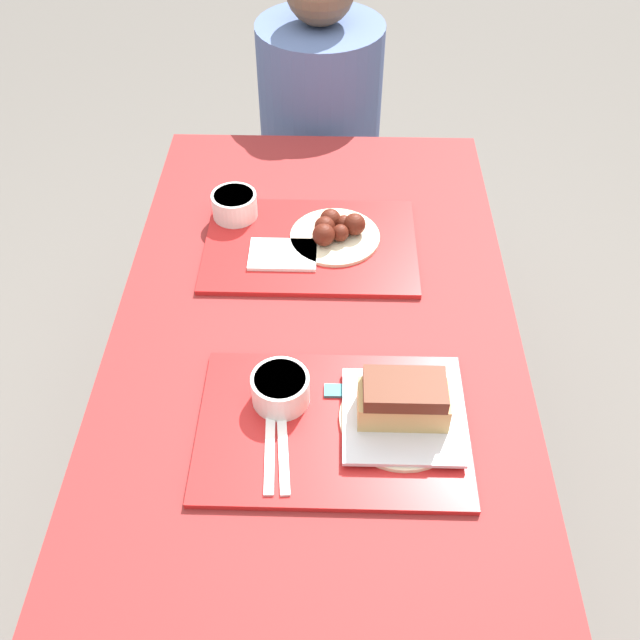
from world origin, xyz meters
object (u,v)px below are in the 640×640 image
tray_near (333,427)px  bowl_coleslaw_near (280,388)px  tray_far (311,245)px  bowl_coleslaw_far (234,204)px  brisket_sandwich_plate (402,407)px  wings_plate_far (335,231)px  person_seated_across (320,104)px

tray_near → bowl_coleslaw_near: 0.11m
tray_far → bowl_coleslaw_near: (-0.04, -0.43, 0.04)m
bowl_coleslaw_near → bowl_coleslaw_far: bearing=104.6°
tray_far → brisket_sandwich_plate: bearing=-70.0°
tray_near → tray_far: same height
bowl_coleslaw_far → wings_plate_far: size_ratio=0.51×
tray_far → person_seated_across: bearing=89.7°
wings_plate_far → tray_far: bearing=-160.0°
brisket_sandwich_plate → tray_near: bearing=-173.7°
bowl_coleslaw_near → person_seated_across: person_seated_across is taller
bowl_coleslaw_far → brisket_sandwich_plate: bearing=-58.6°
bowl_coleslaw_far → person_seated_across: person_seated_across is taller
brisket_sandwich_plate → person_seated_across: 1.16m
wings_plate_far → person_seated_across: 0.66m
person_seated_across → wings_plate_far: bearing=-85.7°
bowl_coleslaw_near → brisket_sandwich_plate: bearing=-10.9°
person_seated_across → bowl_coleslaw_near: bearing=-92.1°
tray_far → wings_plate_far: wings_plate_far is taller
tray_far → bowl_coleslaw_near: bearing=-94.9°
tray_near → tray_far: size_ratio=1.00×
bowl_coleslaw_near → person_seated_across: bearing=87.9°
person_seated_across → tray_near: bearing=-87.5°
brisket_sandwich_plate → bowl_coleslaw_far: brisket_sandwich_plate is taller
bowl_coleslaw_far → person_seated_across: size_ratio=0.14×
brisket_sandwich_plate → tray_far: bearing=110.0°
bowl_coleslaw_near → bowl_coleslaw_far: 0.54m
wings_plate_far → tray_near: bearing=-89.8°
tray_near → bowl_coleslaw_far: bowl_coleslaw_far is taller
tray_near → brisket_sandwich_plate: (0.12, 0.01, 0.04)m
tray_near → wings_plate_far: bearing=90.2°
tray_near → person_seated_across: 1.16m
bowl_coleslaw_near → wings_plate_far: (0.09, 0.45, -0.01)m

